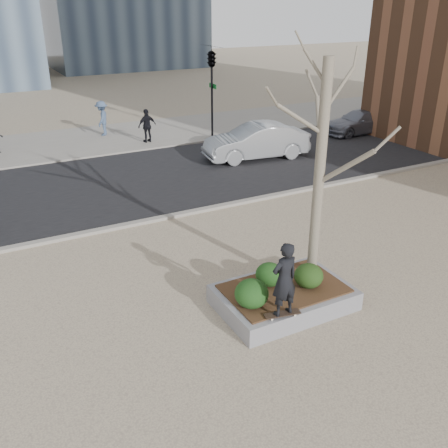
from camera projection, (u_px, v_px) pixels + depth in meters
ground at (246, 317)px, 11.21m from camera, size 120.00×120.00×0.00m
street at (116, 184)px, 19.26m from camera, size 60.00×8.00×0.02m
far_sidewalk at (75, 142)px, 24.89m from camera, size 60.00×6.00×0.02m
planter at (283, 297)px, 11.55m from camera, size 3.00×2.00×0.45m
planter_mulch at (284, 288)px, 11.44m from camera, size 2.70×1.70×0.04m
sycamore_tree at (322, 138)px, 10.75m from camera, size 2.80×2.80×6.60m
shrub_left at (252, 294)px, 10.62m from camera, size 0.74×0.74×0.62m
shrub_middle at (269, 274)px, 11.44m from camera, size 0.64×0.64×0.55m
shrub_right at (309, 276)px, 11.37m from camera, size 0.66×0.66×0.56m
skateboard at (282, 315)px, 10.45m from camera, size 0.80×0.35×0.08m
skateboarder at (284, 279)px, 10.10m from camera, size 0.62×0.42×1.64m
car_silver at (256, 141)px, 22.04m from camera, size 4.81×2.21×1.53m
car_third at (360, 122)px, 26.31m from camera, size 4.18×1.82×1.20m
pedestrian_b at (102, 118)px, 25.77m from camera, size 1.11×1.31×1.76m
pedestrian_c at (147, 126)px, 24.54m from camera, size 1.01×0.54×1.63m
traffic_light_far at (212, 93)px, 24.81m from camera, size 0.60×2.48×4.50m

